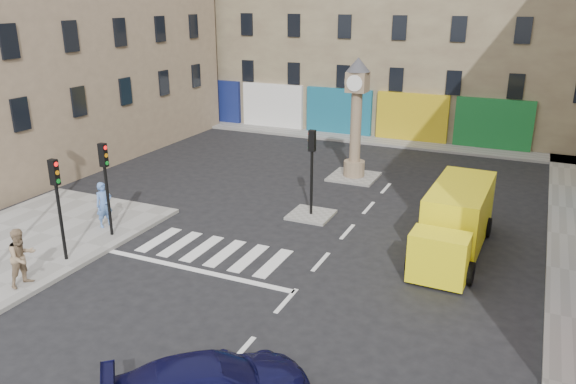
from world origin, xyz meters
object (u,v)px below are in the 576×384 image
Objects in this scene: traffic_light_island at (312,159)px; pedestrian_blue at (104,205)px; yellow_van at (455,221)px; pedestrian_tan at (22,257)px; traffic_light_left_near at (57,194)px; clock_pillar at (356,111)px; traffic_light_left_far at (105,175)px.

traffic_light_island is 8.70m from pedestrian_blue.
yellow_van is 3.36× the size of pedestrian_tan.
traffic_light_left_near is 1.90× the size of pedestrian_tan.
pedestrian_tan reaches higher than pedestrian_blue.
pedestrian_blue is (-0.79, 2.98, -1.53)m from traffic_light_left_near.
clock_pillar is 3.25× the size of pedestrian_blue.
pedestrian_tan is (-6.08, -15.75, -2.42)m from clock_pillar.
pedestrian_blue is 5.04m from pedestrian_tan.
pedestrian_tan is (-6.08, -9.76, -1.47)m from traffic_light_island.
traffic_light_island is at bearing -32.31° from pedestrian_blue.
traffic_light_left_far is 4.61m from pedestrian_tan.
traffic_light_left_far is at bearing 9.65° from pedestrian_tan.
pedestrian_tan is (0.22, -4.36, -1.50)m from traffic_light_left_far.
traffic_light_left_far is at bearing -139.40° from traffic_light_island.
pedestrian_tan is (0.22, -1.96, -1.50)m from traffic_light_left_near.
clock_pillar reaches higher than traffic_light_left_far.
traffic_light_island is 1.90× the size of pedestrian_tan.
yellow_van is (12.46, 6.83, -1.45)m from traffic_light_left_near.
yellow_van reaches higher than pedestrian_tan.
traffic_light_island is 1.97× the size of pedestrian_blue.
clock_pillar is at bearing 133.14° from yellow_van.
pedestrian_blue is at bearing 18.32° from pedestrian_tan.
traffic_light_left_near is at bearing -141.69° from pedestrian_blue.
traffic_light_island is 6.39m from yellow_van.
traffic_light_left_near is at bearing -128.93° from traffic_light_island.
traffic_light_left_far is 13.05m from clock_pillar.
traffic_light_left_near is 2.40m from traffic_light_left_far.
pedestrian_blue is (-7.09, -4.82, -1.50)m from traffic_light_island.
traffic_light_left_near is 1.00× the size of traffic_light_island.
clock_pillar reaches higher than traffic_light_island.
clock_pillar is 17.06m from pedestrian_tan.
yellow_van is at bearing -47.51° from pedestrian_tan.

